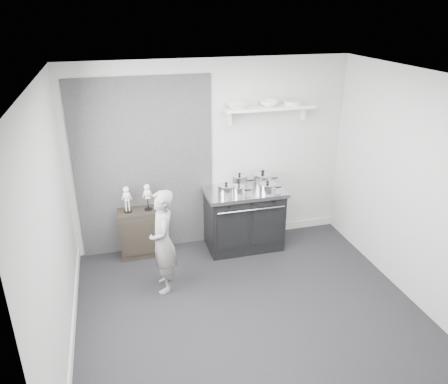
{
  "coord_description": "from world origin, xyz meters",
  "views": [
    {
      "loc": [
        -1.36,
        -3.97,
        3.34
      ],
      "look_at": [
        -0.04,
        0.95,
        1.14
      ],
      "focal_mm": 35.0,
      "sensor_mm": 36.0,
      "label": 1
    }
  ],
  "objects": [
    {
      "name": "ground",
      "position": [
        0.0,
        0.0,
        0.0
      ],
      "size": [
        4.0,
        4.0,
        0.0
      ],
      "primitive_type": "plane",
      "color": "black",
      "rests_on": "ground"
    },
    {
      "name": "room_shell",
      "position": [
        -0.09,
        0.15,
        1.64
      ],
      "size": [
        4.02,
        3.62,
        2.71
      ],
      "color": "#BCBCB9",
      "rests_on": "ground"
    },
    {
      "name": "wall_shelf",
      "position": [
        0.8,
        1.68,
        2.01
      ],
      "size": [
        1.3,
        0.26,
        0.24
      ],
      "color": "white",
      "rests_on": "room_shell"
    },
    {
      "name": "stove",
      "position": [
        0.4,
        1.48,
        0.46
      ],
      "size": [
        1.13,
        0.71,
        0.91
      ],
      "color": "black",
      "rests_on": "ground"
    },
    {
      "name": "side_cabinet",
      "position": [
        -1.11,
        1.61,
        0.35
      ],
      "size": [
        0.54,
        0.32,
        0.7
      ],
      "primitive_type": "cube",
      "color": "black",
      "rests_on": "ground"
    },
    {
      "name": "child",
      "position": [
        -0.88,
        0.71,
        0.67
      ],
      "size": [
        0.35,
        0.51,
        1.34
      ],
      "primitive_type": "imported",
      "rotation": [
        0.0,
        0.0,
        -1.63
      ],
      "color": "gray",
      "rests_on": "ground"
    },
    {
      "name": "pot_front_left",
      "position": [
        0.11,
        1.38,
        0.98
      ],
      "size": [
        0.32,
        0.24,
        0.18
      ],
      "color": "silver",
      "rests_on": "stove"
    },
    {
      "name": "pot_back_left",
      "position": [
        0.36,
        1.59,
        1.0
      ],
      "size": [
        0.31,
        0.23,
        0.22
      ],
      "color": "silver",
      "rests_on": "stove"
    },
    {
      "name": "pot_back_right",
      "position": [
        0.71,
        1.59,
        1.0
      ],
      "size": [
        0.38,
        0.3,
        0.23
      ],
      "color": "silver",
      "rests_on": "stove"
    },
    {
      "name": "pot_front_right",
      "position": [
        0.68,
        1.29,
        0.98
      ],
      "size": [
        0.33,
        0.24,
        0.18
      ],
      "color": "silver",
      "rests_on": "stove"
    },
    {
      "name": "pot_front_center",
      "position": [
        0.27,
        1.31,
        0.98
      ],
      "size": [
        0.26,
        0.17,
        0.16
      ],
      "color": "silver",
      "rests_on": "stove"
    },
    {
      "name": "skeleton_full",
      "position": [
        -1.24,
        1.61,
        0.92
      ],
      "size": [
        0.12,
        0.08,
        0.43
      ],
      "primitive_type": null,
      "color": "silver",
      "rests_on": "side_cabinet"
    },
    {
      "name": "skeleton_torso",
      "position": [
        -0.96,
        1.61,
        0.92
      ],
      "size": [
        0.12,
        0.08,
        0.44
      ],
      "primitive_type": null,
      "color": "silver",
      "rests_on": "side_cabinet"
    },
    {
      "name": "bowl_large",
      "position": [
        0.33,
        1.67,
        2.08
      ],
      "size": [
        0.29,
        0.29,
        0.07
      ],
      "primitive_type": "imported",
      "color": "white",
      "rests_on": "wall_shelf"
    },
    {
      "name": "bowl_small",
      "position": [
        0.8,
        1.67,
        2.08
      ],
      "size": [
        0.26,
        0.26,
        0.08
      ],
      "primitive_type": "imported",
      "color": "white",
      "rests_on": "wall_shelf"
    },
    {
      "name": "plate_stack",
      "position": [
        1.14,
        1.67,
        2.07
      ],
      "size": [
        0.25,
        0.25,
        0.06
      ],
      "primitive_type": "cylinder",
      "color": "silver",
      "rests_on": "wall_shelf"
    }
  ]
}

